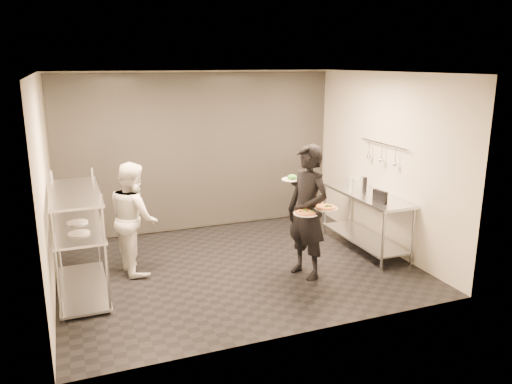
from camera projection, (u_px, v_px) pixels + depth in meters
name	position (u px, v px, depth m)	size (l,w,h in m)	color
room_shell	(212.00, 160.00, 8.07)	(5.00, 4.00, 2.80)	black
pass_rack	(79.00, 236.00, 6.41)	(0.60, 1.60, 1.50)	#AEB1B5
prep_counter	(366.00, 211.00, 7.97)	(0.60, 1.80, 0.92)	#AEB1B5
utensil_rail	(382.00, 154.00, 7.82)	(0.07, 1.20, 0.31)	#AEB1B5
waiter	(308.00, 212.00, 6.87)	(0.68, 0.45, 1.87)	black
chef	(134.00, 218.00, 7.07)	(0.78, 0.61, 1.60)	white
pizza_plate_near	(306.00, 213.00, 6.58)	(0.33, 0.33, 0.05)	silver
pizza_plate_far	(326.00, 207.00, 6.76)	(0.33, 0.33, 0.05)	silver
salad_plate	(292.00, 178.00, 7.01)	(0.29, 0.29, 0.07)	silver
pos_monitor	(380.00, 197.00, 7.35)	(0.05, 0.26, 0.19)	black
bottle_green	(351.00, 184.00, 8.07)	(0.06, 0.06, 0.22)	#95A194
bottle_clear	(362.00, 182.00, 8.20)	(0.07, 0.07, 0.22)	#95A194
bottle_dark	(365.00, 184.00, 7.99)	(0.07, 0.07, 0.23)	black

